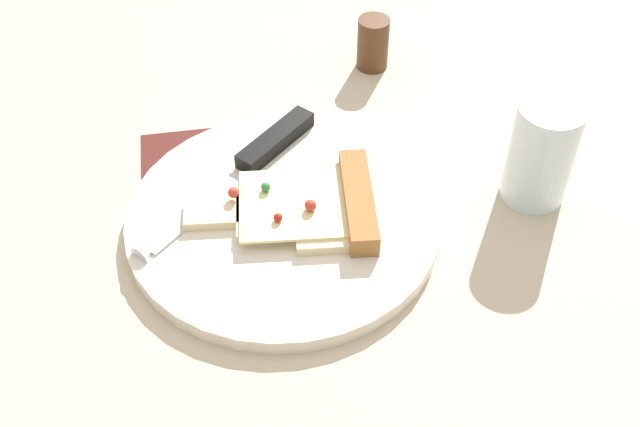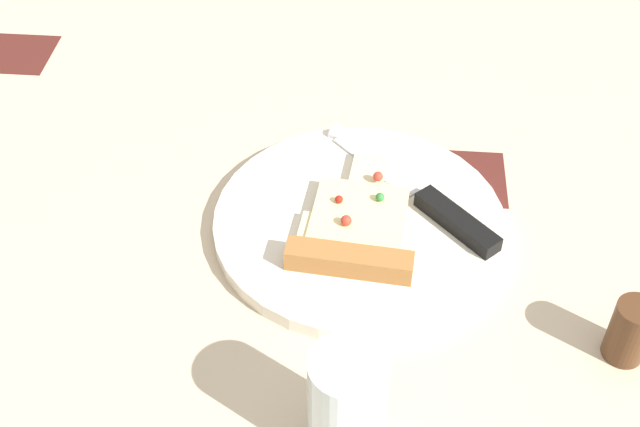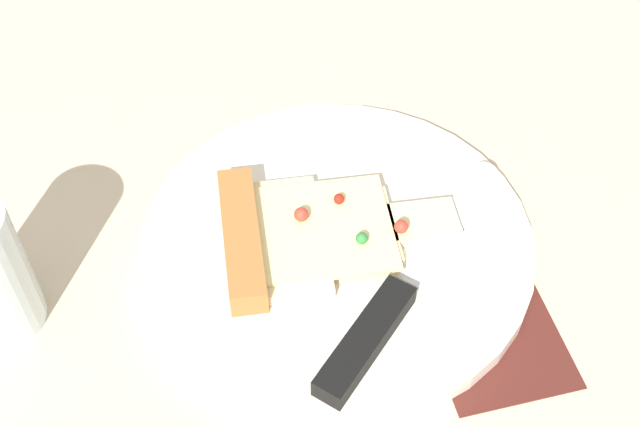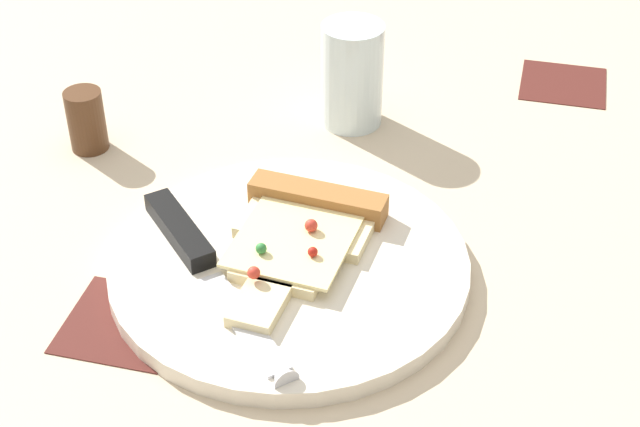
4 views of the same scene
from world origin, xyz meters
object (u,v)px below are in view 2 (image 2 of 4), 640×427
(knife, at_px, (425,198))
(pepper_shaker, at_px, (630,331))
(drinking_glass, at_px, (347,405))
(plate, at_px, (359,223))
(pizza_slice, at_px, (356,230))

(knife, bearing_deg, pepper_shaker, -86.74)
(drinking_glass, bearing_deg, pepper_shaker, 24.76)
(pepper_shaker, bearing_deg, knife, 136.77)
(knife, distance_m, pepper_shaker, 0.24)
(plate, xyz_separation_m, drinking_glass, (0.00, -0.25, 0.05))
(knife, relative_size, pepper_shaker, 3.06)
(plate, bearing_deg, pizza_slice, -95.29)
(pizza_slice, xyz_separation_m, pepper_shaker, (0.24, -0.11, 0.01))
(plate, height_order, pizza_slice, pizza_slice)
(plate, height_order, pepper_shaker, pepper_shaker)
(plate, relative_size, knife, 1.56)
(pizza_slice, xyz_separation_m, knife, (0.07, 0.05, -0.00))
(pizza_slice, distance_m, pepper_shaker, 0.27)
(plate, relative_size, drinking_glass, 2.77)
(pizza_slice, relative_size, pepper_shaker, 2.93)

